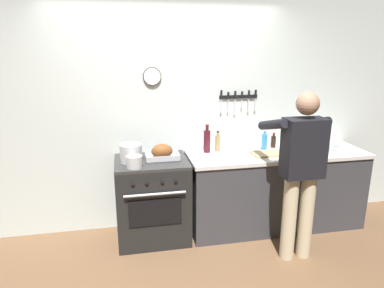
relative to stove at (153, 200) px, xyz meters
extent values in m
cube|color=silver|center=(0.22, 0.36, 0.85)|extent=(6.00, 0.10, 2.60)
cube|color=black|center=(1.04, 0.30, 1.05)|extent=(0.45, 0.02, 0.04)
cube|color=silver|center=(0.83, 0.29, 0.95)|extent=(0.02, 0.00, 0.16)
cube|color=black|center=(0.83, 0.29, 1.08)|extent=(0.02, 0.02, 0.10)
cube|color=silver|center=(0.91, 0.29, 0.95)|extent=(0.01, 0.00, 0.16)
cube|color=black|center=(0.91, 0.29, 1.07)|extent=(0.02, 0.02, 0.08)
cube|color=silver|center=(1.00, 0.29, 0.94)|extent=(0.02, 0.00, 0.19)
cube|color=black|center=(1.00, 0.29, 1.07)|extent=(0.02, 0.02, 0.09)
cube|color=silver|center=(1.08, 0.29, 0.97)|extent=(0.01, 0.00, 0.11)
cube|color=black|center=(1.08, 0.29, 1.07)|extent=(0.02, 0.02, 0.08)
cube|color=silver|center=(1.16, 0.29, 0.95)|extent=(0.02, 0.00, 0.16)
cube|color=black|center=(1.16, 0.29, 1.07)|extent=(0.02, 0.02, 0.09)
cube|color=silver|center=(1.24, 0.29, 0.95)|extent=(0.02, 0.00, 0.15)
cube|color=black|center=(1.24, 0.29, 1.08)|extent=(0.02, 0.02, 0.09)
cylinder|color=white|center=(0.06, 0.29, 1.29)|extent=(0.18, 0.02, 0.18)
torus|color=black|center=(0.06, 0.29, 1.29)|extent=(0.20, 0.02, 0.20)
cube|color=#38383D|center=(1.42, 0.00, -0.02)|extent=(2.00, 0.62, 0.86)
cube|color=silver|center=(1.42, 0.00, 0.43)|extent=(2.03, 0.65, 0.04)
cube|color=#B2B5B7|center=(2.10, 0.02, 0.39)|extent=(0.44, 0.36, 0.11)
cube|color=black|center=(0.00, 0.00, -0.02)|extent=(0.76, 0.62, 0.87)
cube|color=black|center=(0.00, -0.31, 0.00)|extent=(0.53, 0.01, 0.28)
cube|color=#2D2D2D|center=(0.00, 0.00, 0.43)|extent=(0.76, 0.62, 0.03)
cylinder|color=black|center=(-0.21, -0.32, 0.33)|extent=(0.04, 0.02, 0.04)
cylinder|color=black|center=(-0.08, -0.32, 0.33)|extent=(0.04, 0.02, 0.04)
cylinder|color=black|center=(0.08, -0.32, 0.33)|extent=(0.04, 0.02, 0.04)
cylinder|color=black|center=(0.21, -0.32, 0.33)|extent=(0.04, 0.02, 0.04)
cylinder|color=silver|center=(0.00, -0.34, 0.21)|extent=(0.61, 0.02, 0.02)
cylinder|color=#C6B793|center=(1.27, -0.65, -0.02)|extent=(0.14, 0.14, 0.86)
cylinder|color=#C6B793|center=(1.45, -0.65, -0.02)|extent=(0.14, 0.14, 0.86)
cube|color=black|center=(1.36, -0.65, 0.69)|extent=(0.38, 0.22, 0.56)
sphere|color=#9E755B|center=(1.36, -0.65, 1.10)|extent=(0.21, 0.21, 0.21)
cylinder|color=black|center=(1.15, -0.41, 0.87)|extent=(0.09, 0.55, 0.22)
cylinder|color=black|center=(1.57, -0.41, 0.87)|extent=(0.09, 0.55, 0.22)
cube|color=#B7B7BC|center=(0.12, 0.01, 0.46)|extent=(0.34, 0.25, 0.01)
cube|color=#B7B7BC|center=(0.12, -0.11, 0.49)|extent=(0.34, 0.01, 0.05)
cube|color=#B7B7BC|center=(0.12, 0.14, 0.49)|extent=(0.34, 0.01, 0.05)
cube|color=#B7B7BC|center=(-0.05, 0.01, 0.49)|extent=(0.01, 0.25, 0.05)
cube|color=#B7B7BC|center=(0.29, 0.01, 0.49)|extent=(0.01, 0.25, 0.05)
ellipsoid|color=brown|center=(0.12, 0.01, 0.54)|extent=(0.22, 0.16, 0.15)
cylinder|color=#B7B7BC|center=(-0.20, -0.01, 0.54)|extent=(0.23, 0.23, 0.18)
cylinder|color=#B7B7BC|center=(-0.18, -0.20, 0.51)|extent=(0.16, 0.16, 0.12)
cube|color=tan|center=(1.28, -0.05, 0.46)|extent=(0.36, 0.24, 0.02)
cylinder|color=#997F4C|center=(0.77, 0.18, 0.54)|extent=(0.06, 0.06, 0.18)
cylinder|color=#997F4C|center=(0.77, 0.18, 0.65)|extent=(0.03, 0.03, 0.04)
cylinder|color=black|center=(0.77, 0.18, 0.68)|extent=(0.03, 0.03, 0.01)
cylinder|color=black|center=(1.46, 0.20, 0.52)|extent=(0.06, 0.06, 0.13)
cylinder|color=black|center=(1.46, 0.20, 0.60)|extent=(0.03, 0.03, 0.03)
cylinder|color=#B21919|center=(1.46, 0.20, 0.62)|extent=(0.03, 0.03, 0.01)
cylinder|color=#338CCC|center=(1.30, 0.11, 0.54)|extent=(0.06, 0.06, 0.19)
cylinder|color=#338CCC|center=(1.30, 0.11, 0.66)|extent=(0.03, 0.03, 0.04)
cylinder|color=white|center=(1.30, 0.11, 0.69)|extent=(0.03, 0.03, 0.01)
cylinder|color=#47141E|center=(0.64, 0.16, 0.57)|extent=(0.07, 0.07, 0.25)
cylinder|color=#47141E|center=(0.64, 0.16, 0.73)|extent=(0.03, 0.03, 0.05)
cylinder|color=maroon|center=(0.64, 0.16, 0.76)|extent=(0.04, 0.04, 0.01)
cylinder|color=gold|center=(1.71, 0.11, 0.55)|extent=(0.07, 0.07, 0.19)
cylinder|color=gold|center=(1.71, 0.11, 0.66)|extent=(0.03, 0.03, 0.04)
cylinder|color=black|center=(1.71, 0.11, 0.69)|extent=(0.04, 0.04, 0.01)
camera|label=1|loc=(-0.27, -3.50, 1.60)|focal=32.74mm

